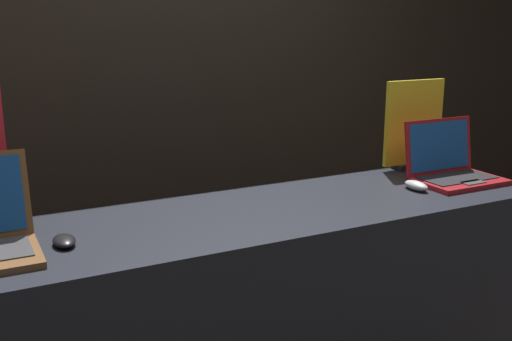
% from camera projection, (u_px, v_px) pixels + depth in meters
% --- Properties ---
extents(wall_back, '(8.00, 0.05, 2.80)m').
position_uv_depth(wall_back, '(146.00, 57.00, 3.08)').
color(wall_back, black).
rests_on(wall_back, ground_plane).
extents(display_counter, '(2.30, 0.60, 0.92)m').
position_uv_depth(display_counter, '(254.00, 329.00, 2.24)').
color(display_counter, black).
rests_on(display_counter, ground_plane).
extents(mouse_front, '(0.07, 0.11, 0.03)m').
position_uv_depth(mouse_front, '(64.00, 241.00, 1.81)').
color(mouse_front, black).
rests_on(mouse_front, display_counter).
extents(laptop_back, '(0.36, 0.28, 0.25)m').
position_uv_depth(laptop_back, '(451.00, 167.00, 2.53)').
color(laptop_back, maroon).
rests_on(laptop_back, display_counter).
extents(mouse_back, '(0.06, 0.12, 0.04)m').
position_uv_depth(mouse_back, '(416.00, 186.00, 2.40)').
color(mouse_back, '#B2B2B7').
rests_on(mouse_back, display_counter).
extents(promo_stand_back, '(0.32, 0.07, 0.40)m').
position_uv_depth(promo_stand_back, '(413.00, 127.00, 2.71)').
color(promo_stand_back, black).
rests_on(promo_stand_back, display_counter).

